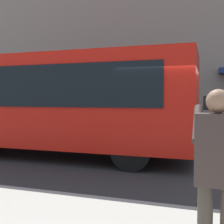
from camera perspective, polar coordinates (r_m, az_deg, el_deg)
name	(u,v)px	position (r m, az deg, el deg)	size (l,w,h in m)	color
ground_plane	(173,165)	(8.04, 11.78, -10.12)	(60.00, 60.00, 0.00)	#2B2B2D
building_facade_far	(191,11)	(15.22, 15.18, 18.63)	(28.00, 1.55, 12.00)	gray
red_bus	(46,101)	(9.24, -12.89, 2.04)	(9.05, 2.54, 3.08)	red
pedestrian_photographer	(218,167)	(2.87, 20.00, -10.04)	(0.53, 0.52, 1.70)	#4C4238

